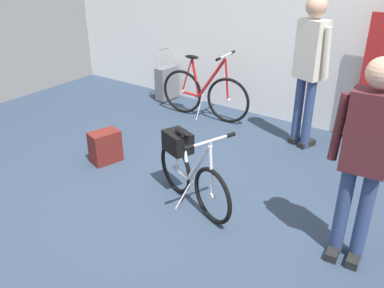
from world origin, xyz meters
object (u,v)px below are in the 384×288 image
(visitor_browsing, at_px, (365,153))
(rolling_suitcase, at_px, (167,83))
(display_bike_left, at_px, (204,93))
(floor_banner_stand, at_px, (384,92))
(visitor_near_wall, at_px, (309,63))
(folding_bike_foreground, at_px, (188,167))
(backpack_on_floor, at_px, (105,147))

(visitor_browsing, distance_m, rolling_suitcase, 4.12)
(display_bike_left, xyz_separation_m, visitor_browsing, (2.58, -1.80, 0.57))
(floor_banner_stand, relative_size, visitor_near_wall, 0.89)
(folding_bike_foreground, height_order, backpack_on_floor, folding_bike_foreground)
(folding_bike_foreground, xyz_separation_m, backpack_on_floor, (-1.27, 0.12, -0.20))
(display_bike_left, relative_size, visitor_browsing, 0.85)
(visitor_near_wall, bearing_deg, display_bike_left, 177.03)
(display_bike_left, distance_m, visitor_near_wall, 1.65)
(visitor_near_wall, bearing_deg, folding_bike_foreground, -102.76)
(display_bike_left, distance_m, rolling_suitcase, 0.96)
(display_bike_left, bearing_deg, floor_banner_stand, 10.33)
(floor_banner_stand, height_order, display_bike_left, floor_banner_stand)
(visitor_browsing, height_order, rolling_suitcase, visitor_browsing)
(floor_banner_stand, bearing_deg, visitor_browsing, -82.07)
(floor_banner_stand, xyz_separation_m, visitor_browsing, (0.31, -2.22, 0.22))
(display_bike_left, bearing_deg, folding_bike_foreground, -60.42)
(visitor_near_wall, height_order, visitor_browsing, visitor_near_wall)
(visitor_browsing, relative_size, backpack_on_floor, 4.29)
(display_bike_left, relative_size, rolling_suitcase, 1.68)
(rolling_suitcase, height_order, backpack_on_floor, rolling_suitcase)
(floor_banner_stand, distance_m, backpack_on_floor, 3.35)
(folding_bike_foreground, bearing_deg, visitor_browsing, 4.06)
(floor_banner_stand, relative_size, rolling_suitcase, 1.94)
(folding_bike_foreground, bearing_deg, rolling_suitcase, 132.38)
(visitor_near_wall, distance_m, rolling_suitcase, 2.56)
(visitor_browsing, xyz_separation_m, backpack_on_floor, (-2.77, 0.02, -0.75))
(rolling_suitcase, relative_size, backpack_on_floor, 2.17)
(folding_bike_foreground, xyz_separation_m, display_bike_left, (-1.08, 1.91, -0.02))
(display_bike_left, distance_m, visitor_browsing, 3.20)
(floor_banner_stand, xyz_separation_m, display_bike_left, (-2.27, -0.41, -0.35))
(floor_banner_stand, relative_size, backpack_on_floor, 4.21)
(display_bike_left, bearing_deg, rolling_suitcase, 162.93)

